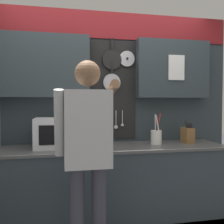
{
  "coord_description": "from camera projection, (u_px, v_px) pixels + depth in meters",
  "views": [
    {
      "loc": [
        -0.57,
        -2.7,
        1.37
      ],
      "look_at": [
        0.01,
        0.2,
        1.25
      ],
      "focal_mm": 40.0,
      "sensor_mm": 36.0,
      "label": 1
    }
  ],
  "objects": [
    {
      "name": "ground_plane",
      "position": [
        115.0,
        224.0,
        2.81
      ],
      "size": [
        14.0,
        14.0,
        0.0
      ],
      "primitive_type": "plane",
      "color": "#38383D"
    },
    {
      "name": "base_cabinet_counter",
      "position": [
        115.0,
        185.0,
        2.79
      ],
      "size": [
        2.52,
        0.63,
        0.88
      ],
      "color": "#2D383D",
      "rests_on": "ground_plane"
    },
    {
      "name": "back_wall_unit",
      "position": [
        110.0,
        92.0,
        3.02
      ],
      "size": [
        3.09,
        0.22,
        2.46
      ],
      "color": "#2D383D",
      "rests_on": "ground_plane"
    },
    {
      "name": "microwave",
      "position": [
        60.0,
        133.0,
        2.69
      ],
      "size": [
        0.53,
        0.38,
        0.32
      ],
      "color": "silver",
      "rests_on": "base_cabinet_counter"
    },
    {
      "name": "knife_block",
      "position": [
        187.0,
        135.0,
        2.99
      ],
      "size": [
        0.12,
        0.16,
        0.27
      ],
      "color": "brown",
      "rests_on": "base_cabinet_counter"
    },
    {
      "name": "utensil_crock",
      "position": [
        156.0,
        136.0,
        2.91
      ],
      "size": [
        0.13,
        0.13,
        0.36
      ],
      "color": "white",
      "rests_on": "base_cabinet_counter"
    },
    {
      "name": "person",
      "position": [
        88.0,
        144.0,
        2.06
      ],
      "size": [
        0.54,
        0.66,
        1.71
      ],
      "color": "#383842",
      "rests_on": "ground_plane"
    }
  ]
}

